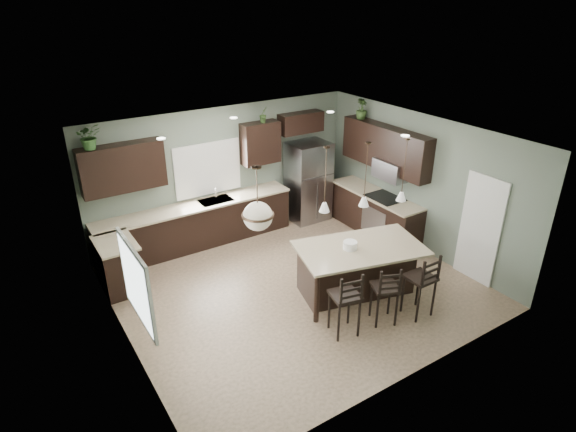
# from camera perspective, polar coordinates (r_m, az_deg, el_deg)

# --- Properties ---
(ground) EXTENTS (6.00, 6.00, 0.00)m
(ground) POSITION_cam_1_polar(r_m,az_deg,el_deg) (8.93, 0.86, -8.35)
(ground) COLOR #9E8466
(ground) RESTS_ON ground
(pantry_door) EXTENTS (0.04, 0.82, 2.04)m
(pantry_door) POSITION_cam_1_polar(r_m,az_deg,el_deg) (9.36, 21.80, -1.48)
(pantry_door) COLOR white
(pantry_door) RESTS_ON ground
(window_back) EXTENTS (1.35, 0.02, 1.00)m
(window_back) POSITION_cam_1_polar(r_m,az_deg,el_deg) (10.25, -9.52, 5.56)
(window_back) COLOR white
(window_back) RESTS_ON room_shell
(window_left) EXTENTS (0.02, 1.10, 1.00)m
(window_left) POSITION_cam_1_polar(r_m,az_deg,el_deg) (6.47, -17.64, -7.75)
(window_left) COLOR white
(window_left) RESTS_ON room_shell
(left_return_cabs) EXTENTS (0.60, 0.90, 0.90)m
(left_return_cabs) POSITION_cam_1_polar(r_m,az_deg,el_deg) (9.19, -19.54, -5.66)
(left_return_cabs) COLOR black
(left_return_cabs) RESTS_ON ground
(left_return_countertop) EXTENTS (0.66, 0.96, 0.04)m
(left_return_countertop) POSITION_cam_1_polar(r_m,az_deg,el_deg) (8.97, -19.85, -3.04)
(left_return_countertop) COLOR beige
(left_return_countertop) RESTS_ON left_return_cabs
(back_lower_cabs) EXTENTS (4.20, 0.60, 0.90)m
(back_lower_cabs) POSITION_cam_1_polar(r_m,az_deg,el_deg) (10.27, -10.72, -1.17)
(back_lower_cabs) COLOR black
(back_lower_cabs) RESTS_ON ground
(back_countertop) EXTENTS (4.20, 0.66, 0.04)m
(back_countertop) POSITION_cam_1_polar(r_m,az_deg,el_deg) (10.06, -10.88, 1.19)
(back_countertop) COLOR beige
(back_countertop) RESTS_ON back_lower_cabs
(sink_inset) EXTENTS (0.70, 0.45, 0.01)m
(sink_inset) POSITION_cam_1_polar(r_m,az_deg,el_deg) (10.21, -8.57, 1.83)
(sink_inset) COLOR gray
(sink_inset) RESTS_ON back_countertop
(faucet) EXTENTS (0.02, 0.02, 0.28)m
(faucet) POSITION_cam_1_polar(r_m,az_deg,el_deg) (10.13, -8.55, 2.53)
(faucet) COLOR silver
(faucet) RESTS_ON back_countertop
(back_upper_left) EXTENTS (1.55, 0.34, 0.90)m
(back_upper_left) POSITION_cam_1_polar(r_m,az_deg,el_deg) (9.47, -19.02, 5.42)
(back_upper_left) COLOR black
(back_upper_left) RESTS_ON room_shell
(back_upper_right) EXTENTS (0.85, 0.34, 0.90)m
(back_upper_right) POSITION_cam_1_polar(r_m,az_deg,el_deg) (10.50, -3.28, 8.64)
(back_upper_right) COLOR black
(back_upper_right) RESTS_ON room_shell
(fridge_header) EXTENTS (1.05, 0.34, 0.45)m
(fridge_header) POSITION_cam_1_polar(r_m,az_deg,el_deg) (10.95, 1.54, 11.00)
(fridge_header) COLOR black
(fridge_header) RESTS_ON room_shell
(right_lower_cabs) EXTENTS (0.60, 2.35, 0.90)m
(right_lower_cabs) POSITION_cam_1_polar(r_m,az_deg,el_deg) (10.81, 10.27, 0.25)
(right_lower_cabs) COLOR black
(right_lower_cabs) RESTS_ON ground
(right_countertop) EXTENTS (0.66, 2.35, 0.04)m
(right_countertop) POSITION_cam_1_polar(r_m,az_deg,el_deg) (10.61, 10.38, 2.53)
(right_countertop) COLOR beige
(right_countertop) RESTS_ON right_lower_cabs
(cooktop) EXTENTS (0.58, 0.75, 0.02)m
(cooktop) POSITION_cam_1_polar(r_m,az_deg,el_deg) (10.42, 11.41, 2.16)
(cooktop) COLOR black
(cooktop) RESTS_ON right_countertop
(wall_oven_front) EXTENTS (0.01, 0.72, 0.60)m
(wall_oven_front) POSITION_cam_1_polar(r_m,az_deg,el_deg) (10.44, 10.04, -0.67)
(wall_oven_front) COLOR gray
(wall_oven_front) RESTS_ON right_lower_cabs
(right_upper_cabs) EXTENTS (0.34, 2.35, 0.90)m
(right_upper_cabs) POSITION_cam_1_polar(r_m,az_deg,el_deg) (10.36, 11.44, 7.96)
(right_upper_cabs) COLOR black
(right_upper_cabs) RESTS_ON room_shell
(microwave) EXTENTS (0.40, 0.75, 0.40)m
(microwave) POSITION_cam_1_polar(r_m,az_deg,el_deg) (10.27, 12.10, 5.38)
(microwave) COLOR gray
(microwave) RESTS_ON right_upper_cabs
(refrigerator) EXTENTS (0.90, 0.74, 1.85)m
(refrigerator) POSITION_cam_1_polar(r_m,az_deg,el_deg) (11.15, 2.41, 4.10)
(refrigerator) COLOR gray
(refrigerator) RESTS_ON ground
(kitchen_island) EXTENTS (2.41, 1.73, 0.92)m
(kitchen_island) POSITION_cam_1_polar(r_m,az_deg,el_deg) (8.62, 8.39, -6.36)
(kitchen_island) COLOR black
(kitchen_island) RESTS_ON ground
(serving_dish) EXTENTS (0.24, 0.24, 0.14)m
(serving_dish) POSITION_cam_1_polar(r_m,az_deg,el_deg) (8.28, 7.37, -3.47)
(serving_dish) COLOR white
(serving_dish) RESTS_ON kitchen_island
(bar_stool_left) EXTENTS (0.51, 0.51, 1.15)m
(bar_stool_left) POSITION_cam_1_polar(r_m,az_deg,el_deg) (7.59, 6.73, -10.10)
(bar_stool_left) COLOR black
(bar_stool_left) RESTS_ON ground
(bar_stool_center) EXTENTS (0.52, 0.52, 1.07)m
(bar_stool_center) POSITION_cam_1_polar(r_m,az_deg,el_deg) (7.95, 11.37, -8.98)
(bar_stool_center) COLOR black
(bar_stool_center) RESTS_ON ground
(bar_stool_right) EXTENTS (0.44, 0.44, 1.16)m
(bar_stool_right) POSITION_cam_1_polar(r_m,az_deg,el_deg) (8.22, 15.33, -7.80)
(bar_stool_right) COLOR black
(bar_stool_right) RESTS_ON ground
(pendant_left) EXTENTS (0.17, 0.17, 1.10)m
(pendant_left) POSITION_cam_1_polar(r_m,az_deg,el_deg) (7.56, 4.46, 4.30)
(pendant_left) COLOR white
(pendant_left) RESTS_ON room_shell
(pendant_center) EXTENTS (0.17, 0.17, 1.10)m
(pendant_center) POSITION_cam_1_polar(r_m,az_deg,el_deg) (7.85, 9.20, 4.84)
(pendant_center) COLOR white
(pendant_center) RESTS_ON room_shell
(pendant_right) EXTENTS (0.17, 0.17, 1.10)m
(pendant_right) POSITION_cam_1_polar(r_m,az_deg,el_deg) (8.18, 13.60, 5.30)
(pendant_right) COLOR silver
(pendant_right) RESTS_ON room_shell
(chandelier) EXTENTS (0.46, 0.46, 0.96)m
(chandelier) POSITION_cam_1_polar(r_m,az_deg,el_deg) (6.68, -3.66, 2.06)
(chandelier) COLOR beige
(chandelier) RESTS_ON room_shell
(plant_back_left) EXTENTS (0.44, 0.39, 0.47)m
(plant_back_left) POSITION_cam_1_polar(r_m,az_deg,el_deg) (9.16, -22.53, 8.72)
(plant_back_left) COLOR #2D5726
(plant_back_left) RESTS_ON back_upper_left
(plant_back_right) EXTENTS (0.23, 0.21, 0.34)m
(plant_back_right) POSITION_cam_1_polar(r_m,az_deg,el_deg) (10.35, -2.93, 11.95)
(plant_back_right) COLOR #395A27
(plant_back_right) RESTS_ON back_upper_right
(plant_right_wall) EXTENTS (0.28, 0.28, 0.44)m
(plant_right_wall) POSITION_cam_1_polar(r_m,az_deg,el_deg) (10.73, 8.71, 12.44)
(plant_right_wall) COLOR #314D21
(plant_right_wall) RESTS_ON right_upper_cabs
(room_shell) EXTENTS (6.00, 6.00, 6.00)m
(room_shell) POSITION_cam_1_polar(r_m,az_deg,el_deg) (8.12, 0.94, 1.69)
(room_shell) COLOR slate
(room_shell) RESTS_ON ground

